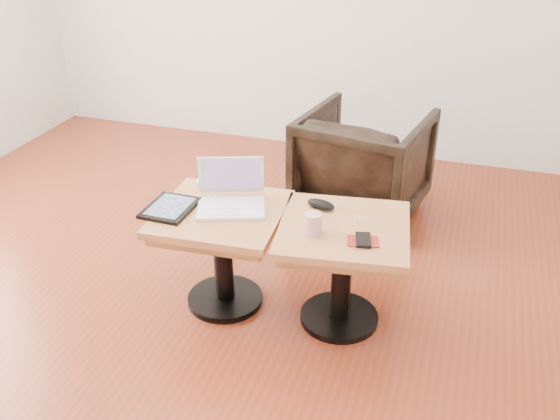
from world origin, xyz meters
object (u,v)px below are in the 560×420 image
(side_table_right, at_px, (343,251))
(laptop, at_px, (231,197))
(side_table_left, at_px, (222,234))
(striped_cup, at_px, (313,224))
(armchair, at_px, (363,163))

(side_table_right, bearing_deg, laptop, 169.52)
(side_table_left, xyz_separation_m, striped_cup, (0.47, -0.08, 0.18))
(side_table_left, bearing_deg, side_table_right, -0.09)
(laptop, distance_m, striped_cup, 0.46)
(striped_cup, distance_m, armchair, 1.27)
(striped_cup, bearing_deg, armchair, 90.08)
(side_table_left, bearing_deg, armchair, 64.98)
(side_table_left, xyz_separation_m, side_table_right, (0.59, 0.03, 0.00))
(side_table_right, distance_m, laptop, 0.59)
(side_table_left, distance_m, striped_cup, 0.51)
(side_table_right, relative_size, laptop, 1.69)
(armchair, bearing_deg, side_table_right, 106.63)
(side_table_right, height_order, armchair, armchair)
(laptop, bearing_deg, side_table_right, -22.74)
(laptop, bearing_deg, armchair, 48.58)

